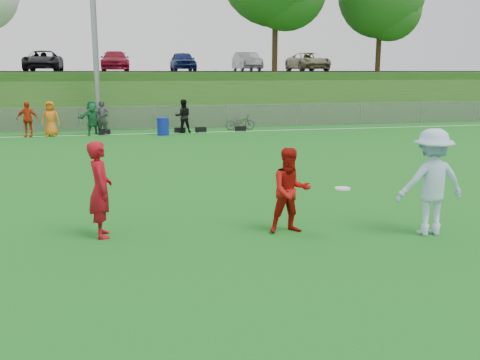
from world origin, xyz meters
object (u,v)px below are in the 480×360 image
object	(u,v)px
recycling_bin	(163,126)
bicycle	(240,122)
player_red_left	(100,189)
frisbee	(343,188)
player_blue	(431,182)
player_red_center	(291,191)

from	to	relation	value
recycling_bin	bicycle	distance (m)	4.48
player_red_left	bicycle	size ratio (longest dim) A/B	1.16
player_red_left	bicycle	distance (m)	18.99
player_red_left	frisbee	world-z (taller)	player_red_left
player_red_left	bicycle	world-z (taller)	player_red_left
recycling_bin	player_blue	bearing A→B (deg)	-78.31
player_blue	recycling_bin	distance (m)	17.89
frisbee	player_blue	bearing A→B (deg)	1.04
player_red_center	player_blue	distance (m)	2.70
recycling_bin	player_red_left	bearing A→B (deg)	-98.97
player_red_left	player_red_center	xyz separation A→B (m)	(3.59, -0.56, -0.08)
recycling_bin	bicycle	xyz separation A→B (m)	(4.24, 1.46, -0.01)
player_red_left	player_blue	world-z (taller)	player_blue
player_red_left	recycling_bin	xyz separation A→B (m)	(2.57, 16.25, -0.49)
player_red_center	player_blue	xyz separation A→B (m)	(2.60, -0.70, 0.19)
player_red_center	player_red_left	bearing A→B (deg)	171.35
frisbee	player_red_center	bearing A→B (deg)	136.06
player_red_center	frisbee	size ratio (longest dim) A/B	5.79
player_blue	frisbee	xyz separation A→B (m)	(-1.84, -0.03, -0.02)
player_red_left	bicycle	xyz separation A→B (m)	(6.80, 17.72, -0.50)
player_blue	frisbee	bearing A→B (deg)	4.33
bicycle	frisbee	bearing A→B (deg)	171.05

